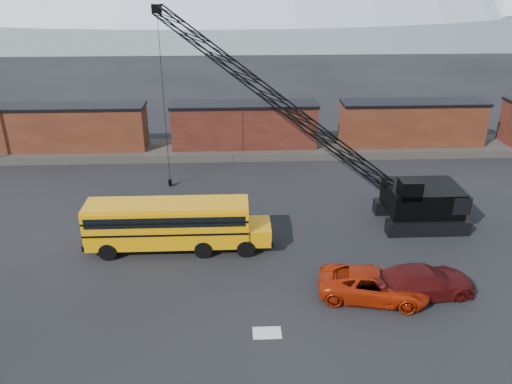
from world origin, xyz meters
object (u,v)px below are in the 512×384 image
school_bus (174,223)px  crawler_crane (276,100)px  maroon_suv (422,281)px  red_pickup (373,285)px

school_bus → crawler_crane: crawler_crane is taller
school_bus → maroon_suv: (13.90, -5.51, -0.95)m
red_pickup → crawler_crane: 14.66m
maroon_suv → crawler_crane: 15.56m
maroon_suv → crawler_crane: bearing=22.7°
maroon_suv → crawler_crane: crawler_crane is taller
school_bus → red_pickup: bearing=-26.7°
maroon_suv → crawler_crane: size_ratio=0.27×
school_bus → maroon_suv: bearing=-21.6°
school_bus → red_pickup: 12.59m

